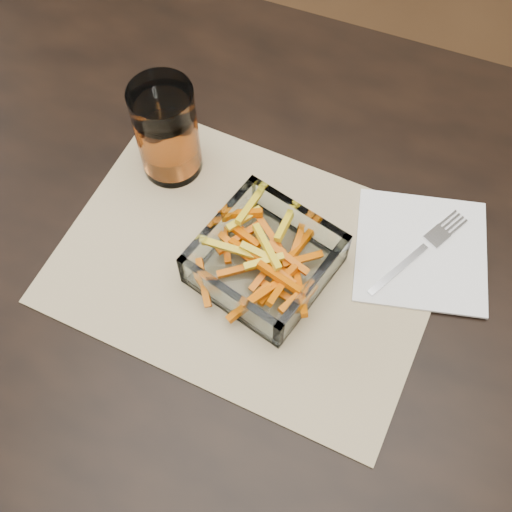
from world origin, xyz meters
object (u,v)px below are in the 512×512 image
(dining_table, at_px, (293,315))
(glass_bowl, at_px, (265,261))
(tumbler, at_px, (167,134))
(fork, at_px, (420,250))

(dining_table, relative_size, glass_bowl, 8.97)
(glass_bowl, xyz_separation_m, tumbler, (-0.17, 0.10, 0.04))
(glass_bowl, xyz_separation_m, fork, (0.17, 0.09, -0.02))
(tumbler, relative_size, fork, 0.90)
(fork, bearing_deg, glass_bowl, -123.70)
(dining_table, height_order, fork, fork)
(glass_bowl, distance_m, fork, 0.19)
(dining_table, xyz_separation_m, fork, (0.13, 0.10, 0.10))
(fork, bearing_deg, dining_table, -113.83)
(tumbler, bearing_deg, fork, -1.98)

